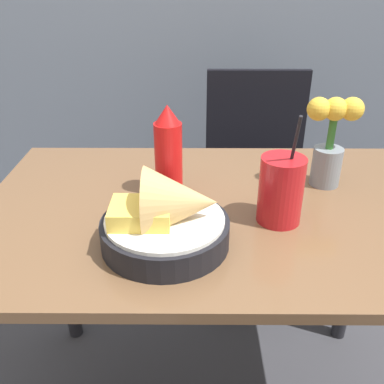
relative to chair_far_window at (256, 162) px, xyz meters
The scene contains 6 objects.
dining_table 0.73m from the chair_far_window, 105.98° to the right, with size 1.10×0.70×0.72m.
chair_far_window is the anchor object (origin of this frame).
food_basket 0.94m from the chair_far_window, 109.12° to the right, with size 0.26×0.26×0.17m.
ketchup_bottle 0.77m from the chair_far_window, 116.05° to the right, with size 0.07×0.07×0.22m.
drink_cup 0.81m from the chair_far_window, 94.75° to the right, with size 0.10×0.10×0.25m.
flower_vase 0.67m from the chair_far_window, 81.81° to the right, with size 0.13×0.07×0.23m.
Camera 1 is at (-0.05, -0.87, 1.22)m, focal length 40.00 mm.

